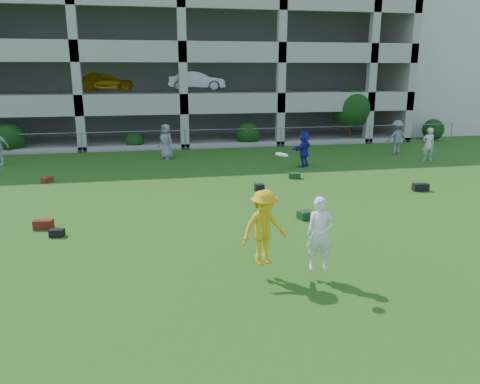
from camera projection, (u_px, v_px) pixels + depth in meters
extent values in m
plane|color=#235114|center=(256.00, 287.00, 10.39)|extent=(100.00, 100.00, 0.00)
cube|color=beige|center=(444.00, 66.00, 40.01)|extent=(16.00, 14.00, 10.00)
imported|color=gray|center=(166.00, 142.00, 25.18)|extent=(1.06, 1.07, 1.87)
imported|color=#26219A|center=(304.00, 149.00, 23.09)|extent=(1.54, 1.51, 1.77)
imported|color=silver|center=(428.00, 144.00, 24.58)|extent=(0.70, 0.51, 1.76)
imported|color=slate|center=(397.00, 137.00, 26.61)|extent=(1.29, 0.80, 1.91)
cube|color=#541B0E|center=(43.00, 224.00, 14.15)|extent=(0.58, 0.36, 0.28)
cube|color=black|center=(57.00, 233.00, 13.50)|extent=(0.43, 0.30, 0.22)
cube|color=#14371B|center=(306.00, 215.00, 15.10)|extent=(0.58, 0.48, 0.26)
cube|color=black|center=(259.00, 188.00, 18.47)|extent=(0.35, 0.35, 0.30)
cube|color=black|center=(421.00, 187.00, 18.60)|extent=(0.63, 0.36, 0.30)
cube|color=#581E0F|center=(47.00, 180.00, 20.00)|extent=(0.50, 0.53, 0.24)
cube|color=#163A15|center=(294.00, 176.00, 20.74)|extent=(0.55, 0.39, 0.25)
imported|color=yellow|center=(264.00, 228.00, 10.56)|extent=(1.28, 0.98, 1.75)
imported|color=white|center=(320.00, 234.00, 10.49)|extent=(0.69, 0.53, 1.69)
cylinder|color=white|center=(282.00, 155.00, 10.15)|extent=(0.27, 0.27, 0.09)
cube|color=#9E998C|center=(170.00, 54.00, 39.96)|extent=(30.00, 0.50, 12.00)
cube|color=#9E998C|center=(366.00, 52.00, 36.31)|extent=(0.50, 14.00, 12.00)
cube|color=#9E998C|center=(178.00, 132.00, 35.03)|extent=(30.00, 14.00, 0.30)
cube|color=#9E998C|center=(176.00, 91.00, 34.27)|extent=(30.00, 14.00, 0.30)
cube|color=#9E998C|center=(175.00, 49.00, 33.51)|extent=(30.00, 14.00, 0.30)
cube|color=#9E998C|center=(173.00, 4.00, 32.76)|extent=(30.00, 14.00, 0.30)
cube|color=#9E998C|center=(184.00, 107.00, 27.92)|extent=(30.00, 0.30, 0.90)
cube|color=#9E998C|center=(182.00, 54.00, 27.16)|extent=(30.00, 0.30, 0.90)
cube|color=#9E998C|center=(74.00, 45.00, 26.02)|extent=(0.50, 0.50, 12.00)
cube|color=#9E998C|center=(182.00, 46.00, 27.15)|extent=(0.50, 0.50, 12.00)
cube|color=#9E998C|center=(282.00, 47.00, 28.27)|extent=(0.50, 0.50, 12.00)
cube|color=#9E998C|center=(373.00, 48.00, 29.39)|extent=(0.50, 0.50, 12.00)
cube|color=#605E59|center=(173.00, 52.00, 35.45)|extent=(29.00, 9.00, 11.60)
imported|color=#FFB80D|center=(105.00, 81.00, 31.26)|extent=(3.96, 1.79, 1.32)
imported|color=#BBBEC2|center=(197.00, 81.00, 32.41)|extent=(4.07, 1.58, 1.32)
cylinder|color=gray|center=(82.00, 142.00, 27.15)|extent=(0.06, 0.06, 1.20)
cylinder|color=gray|center=(185.00, 139.00, 28.28)|extent=(0.06, 0.06, 1.20)
cylinder|color=gray|center=(281.00, 137.00, 29.40)|extent=(0.06, 0.06, 1.20)
cylinder|color=gray|center=(369.00, 134.00, 30.52)|extent=(0.06, 0.06, 1.20)
cylinder|color=gray|center=(451.00, 132.00, 31.64)|extent=(0.06, 0.06, 1.20)
cylinder|color=gray|center=(185.00, 130.00, 28.14)|extent=(36.00, 0.04, 0.04)
cylinder|color=gray|center=(185.00, 148.00, 28.41)|extent=(36.00, 0.04, 0.04)
sphere|color=#163D11|center=(10.00, 138.00, 26.90)|extent=(1.76, 1.76, 1.76)
sphere|color=#163D11|center=(135.00, 140.00, 28.30)|extent=(1.10, 1.10, 1.10)
sphere|color=#163D11|center=(248.00, 134.00, 29.55)|extent=(1.54, 1.54, 1.54)
cylinder|color=#382314|center=(350.00, 127.00, 31.00)|extent=(0.16, 0.16, 1.96)
sphere|color=#163D11|center=(351.00, 108.00, 30.68)|extent=(2.52, 2.52, 2.52)
sphere|color=#163D11|center=(433.00, 130.00, 32.00)|extent=(1.43, 1.43, 1.43)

